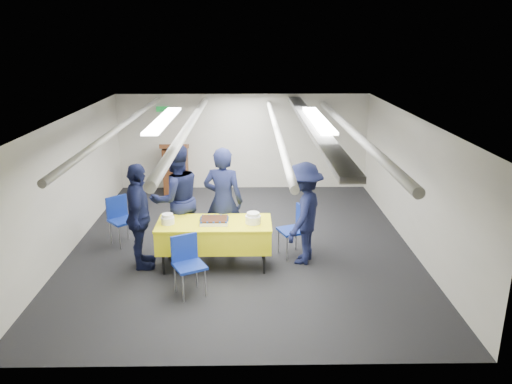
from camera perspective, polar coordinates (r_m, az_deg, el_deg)
The scene contains 14 objects.
ground at distance 9.13m, azimuth -1.59°, elevation -5.91°, with size 7.00×7.00×0.00m, color black.
room_shell at distance 8.97m, azimuth -1.06°, elevation 5.82°, with size 6.00×7.00×2.30m.
serving_table at distance 8.10m, azimuth -4.77°, elevation -4.85°, with size 1.83×0.81×0.77m.
sheet_cake at distance 7.98m, azimuth -4.79°, elevation -3.26°, with size 0.46×0.35×0.08m.
plate_stack_left at distance 8.03m, azimuth -10.07°, elevation -3.08°, with size 0.21×0.21×0.16m.
plate_stack_right at distance 7.93m, azimuth -0.33°, elevation -3.03°, with size 0.25×0.25×0.18m.
podium at distance 11.94m, azimuth -9.17°, elevation 2.68°, with size 0.62×0.53×1.25m.
chair_near at distance 7.37m, azimuth -7.88°, elevation -7.56°, with size 0.57×0.57×0.87m.
chair_right at distance 8.54m, azimuth 4.65°, elevation -3.83°, with size 0.55×0.55×0.87m.
chair_left at distance 9.31m, azimuth -15.27°, elevation -2.57°, with size 0.59×0.59×0.87m.
sailor_a at distance 8.48m, azimuth -3.77°, elevation -1.05°, with size 0.68×0.45×1.87m, color black.
sailor_b at distance 8.63m, azimuth -9.10°, elevation -0.81°, with size 0.92×0.72×1.90m, color black.
sailor_c at distance 8.15m, azimuth -13.23°, elevation -2.78°, with size 1.02×0.42×1.74m, color black.
sailor_d at distance 8.18m, azimuth 5.43°, elevation -2.45°, with size 1.10×0.63×1.70m, color black.
Camera 1 is at (0.12, -8.37, 3.65)m, focal length 35.00 mm.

